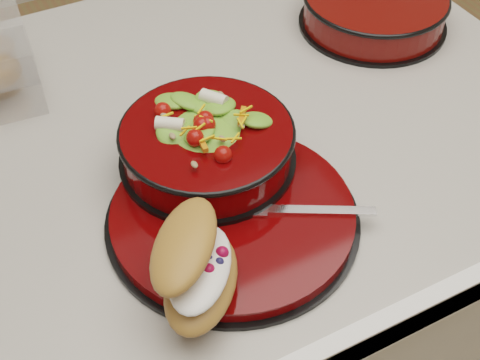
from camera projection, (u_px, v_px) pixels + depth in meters
name	position (u px, v px, depth m)	size (l,w,h in m)	color
island_counter	(149.00, 338.00, 1.17)	(1.24, 0.74, 0.90)	silver
dinner_plate	(234.00, 215.00, 0.76)	(0.29, 0.29, 0.02)	black
salad_bowl	(207.00, 139.00, 0.78)	(0.21, 0.21, 0.09)	black
croissant	(198.00, 265.00, 0.65)	(0.13, 0.16, 0.08)	#A56932
fork	(299.00, 210.00, 0.75)	(0.15, 0.09, 0.00)	silver
extra_bowl	(374.00, 8.00, 1.03)	(0.23, 0.23, 0.05)	black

